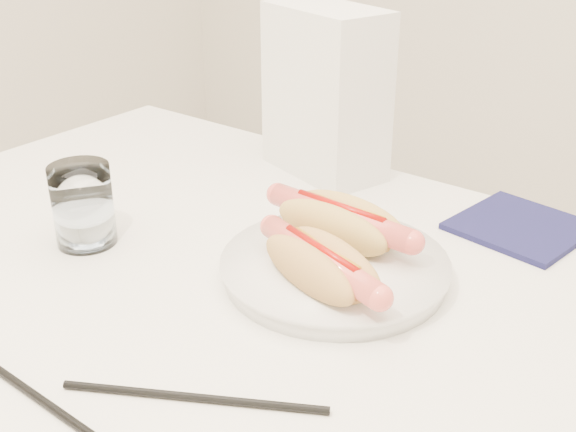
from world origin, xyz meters
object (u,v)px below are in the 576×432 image
Objects in this scene: water_glass at (83,205)px; napkin_box at (326,92)px; hotdog_right at (321,265)px; table at (256,341)px; hotdog_left at (340,223)px; plate at (335,270)px.

water_glass is 0.39m from napkin_box.
table is at bearing -134.80° from hotdog_right.
water_glass is at bearing -150.53° from hotdog_right.
water_glass is (-0.24, -0.03, 0.11)m from table.
hotdog_left is 1.07× the size of hotdog_right.
hotdog_right is at bearing -73.53° from plate.
water_glass reaches higher than plate.
hotdog_right is 0.37m from napkin_box.
table is 0.16m from hotdog_left.
plate is 1.27× the size of hotdog_left.
hotdog_left is 1.92× the size of water_glass.
water_glass reaches higher than hotdog_left.
table is 6.66× the size of hotdog_right.
table is 4.90× the size of plate.
napkin_box is at bearing 141.67° from hotdog_right.
hotdog_left reaches higher than table.
hotdog_left is at bearing -34.45° from napkin_box.
napkin_box reaches higher than table.
hotdog_left is 0.80× the size of napkin_box.
hotdog_right is at bearing 27.70° from table.
plate is at bearing 21.38° from water_glass.
hotdog_left is (0.03, 0.12, 0.10)m from table.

